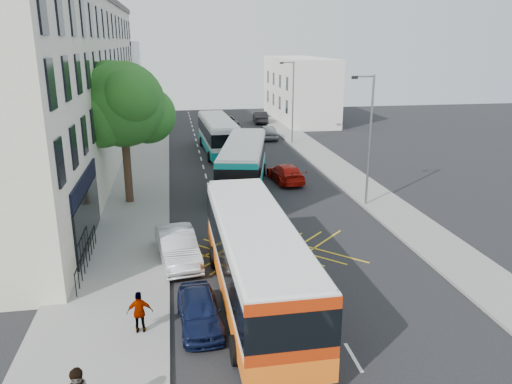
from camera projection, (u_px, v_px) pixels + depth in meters
name	position (u px, v px, depth m)	size (l,w,h in m)	color
ground	(326.00, 311.00, 19.35)	(120.00, 120.00, 0.00)	black
pavement_left	(130.00, 202.00, 32.14)	(5.00, 70.00, 0.15)	gray
pavement_right	(366.00, 191.00, 34.67)	(3.00, 70.00, 0.15)	gray
terrace_main	(59.00, 86.00, 38.28)	(8.30, 45.00, 13.50)	beige
terrace_far	(107.00, 80.00, 67.58)	(8.00, 20.00, 10.00)	silver
building_right	(299.00, 89.00, 65.22)	(6.00, 18.00, 8.00)	silver
street_tree	(122.00, 105.00, 30.30)	(6.30, 5.70, 8.80)	#382619
lamp_near	(369.00, 134.00, 30.31)	(1.45, 0.15, 8.00)	slate
lamp_far	(292.00, 98.00, 49.19)	(1.45, 0.15, 8.00)	slate
railings	(86.00, 256.00, 22.61)	(0.08, 5.60, 1.14)	black
bus_near	(256.00, 258.00, 19.73)	(3.15, 12.19, 3.42)	silver
bus_mid	(244.00, 163.00, 35.36)	(5.14, 11.92, 3.27)	silver
bus_far	(218.00, 134.00, 46.51)	(3.15, 11.43, 3.19)	silver
motorbike	(294.00, 316.00, 17.44)	(0.60, 2.00, 1.77)	black
parked_car_blue	(200.00, 310.00, 18.17)	(1.50, 3.74, 1.27)	#0D1537
parked_car_silver	(177.00, 247.00, 23.46)	(1.64, 4.72, 1.55)	#B7BABF
red_hatchback	(286.00, 173.00, 36.91)	(1.90, 4.66, 1.35)	#A90F07
distant_car_grey	(227.00, 122.00, 59.38)	(2.47, 5.36, 1.49)	#3F4147
distant_car_silver	(268.00, 132.00, 53.22)	(1.78, 4.43, 1.51)	#939699
distant_car_dark	(260.00, 117.00, 63.41)	(1.58, 4.53, 1.49)	black
pedestrian_far	(140.00, 312.00, 17.50)	(0.91, 0.38, 1.55)	gray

